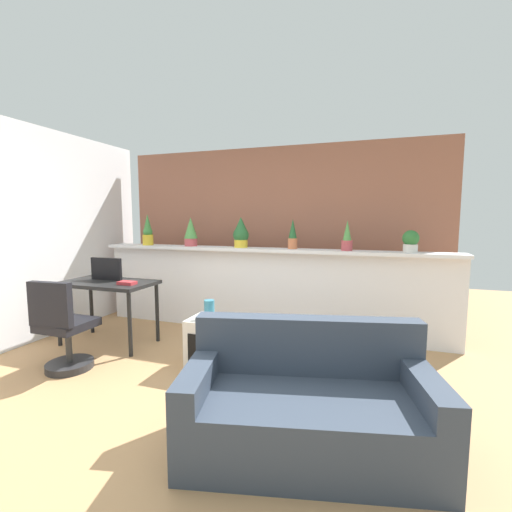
% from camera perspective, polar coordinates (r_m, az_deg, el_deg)
% --- Properties ---
extents(ground_plane, '(12.00, 12.00, 0.00)m').
position_cam_1_polar(ground_plane, '(3.05, -10.82, -23.17)').
color(ground_plane, tan).
extents(divider_wall, '(4.66, 0.16, 1.07)m').
position_cam_1_polar(divider_wall, '(4.61, 1.42, -5.80)').
color(divider_wall, white).
rests_on(divider_wall, ground).
extents(plant_shelf, '(4.66, 0.31, 0.04)m').
position_cam_1_polar(plant_shelf, '(4.49, 1.29, 1.03)').
color(plant_shelf, white).
rests_on(plant_shelf, divider_wall).
extents(brick_wall_behind, '(4.66, 0.10, 2.50)m').
position_cam_1_polar(brick_wall_behind, '(5.09, 3.45, 3.49)').
color(brick_wall_behind, '#935B47').
rests_on(brick_wall_behind, ground).
extents(potted_plant_0, '(0.15, 0.15, 0.44)m').
position_cam_1_polar(potted_plant_0, '(5.24, -17.31, 3.82)').
color(potted_plant_0, gold).
rests_on(potted_plant_0, plant_shelf).
extents(potted_plant_1, '(0.19, 0.19, 0.40)m').
position_cam_1_polar(potted_plant_1, '(4.91, -10.64, 3.98)').
color(potted_plant_1, '#B7474C').
rests_on(potted_plant_1, plant_shelf).
extents(potted_plant_2, '(0.21, 0.21, 0.40)m').
position_cam_1_polar(potted_plant_2, '(4.59, -2.49, 3.79)').
color(potted_plant_2, gold).
rests_on(potted_plant_2, plant_shelf).
extents(potted_plant_3, '(0.12, 0.12, 0.38)m').
position_cam_1_polar(potted_plant_3, '(4.41, 6.03, 3.49)').
color(potted_plant_3, '#C66B42').
rests_on(potted_plant_3, plant_shelf).
extents(potted_plant_4, '(0.13, 0.13, 0.36)m').
position_cam_1_polar(potted_plant_4, '(4.28, 14.70, 2.96)').
color(potted_plant_4, '#B7474C').
rests_on(potted_plant_4, plant_shelf).
extents(potted_plant_5, '(0.18, 0.18, 0.25)m').
position_cam_1_polar(potted_plant_5, '(4.31, 24.00, 2.27)').
color(potted_plant_5, silver).
rests_on(potted_plant_5, plant_shelf).
extents(desk, '(1.10, 0.60, 0.75)m').
position_cam_1_polar(desk, '(4.47, -23.14, -4.93)').
color(desk, black).
rests_on(desk, ground).
extents(tv_monitor, '(0.42, 0.04, 0.27)m').
position_cam_1_polar(tv_monitor, '(4.55, -23.31, -1.96)').
color(tv_monitor, black).
rests_on(tv_monitor, desk).
extents(office_chair, '(0.46, 0.46, 0.91)m').
position_cam_1_polar(office_chair, '(3.92, -29.02, -10.92)').
color(office_chair, '#262628').
rests_on(office_chair, ground).
extents(side_cube_shelf, '(0.40, 0.41, 0.50)m').
position_cam_1_polar(side_cube_shelf, '(3.63, -7.50, -13.86)').
color(side_cube_shelf, silver).
rests_on(side_cube_shelf, ground).
extents(vase_on_shelf, '(0.10, 0.10, 0.18)m').
position_cam_1_polar(vase_on_shelf, '(3.53, -7.66, -8.61)').
color(vase_on_shelf, teal).
rests_on(vase_on_shelf, side_cube_shelf).
extents(book_on_desk, '(0.19, 0.12, 0.04)m').
position_cam_1_polar(book_on_desk, '(4.17, -20.37, -4.16)').
color(book_on_desk, '#B22D33').
rests_on(book_on_desk, desk).
extents(couch, '(1.69, 1.09, 0.80)m').
position_cam_1_polar(couch, '(2.46, 8.43, -23.22)').
color(couch, '#333D4C').
rests_on(couch, ground).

